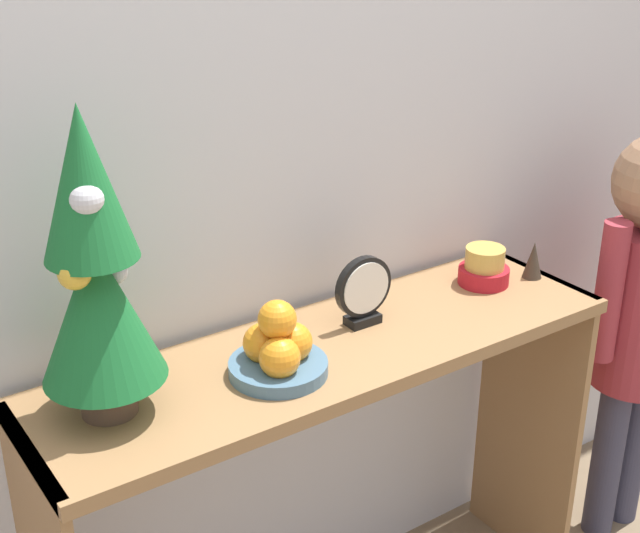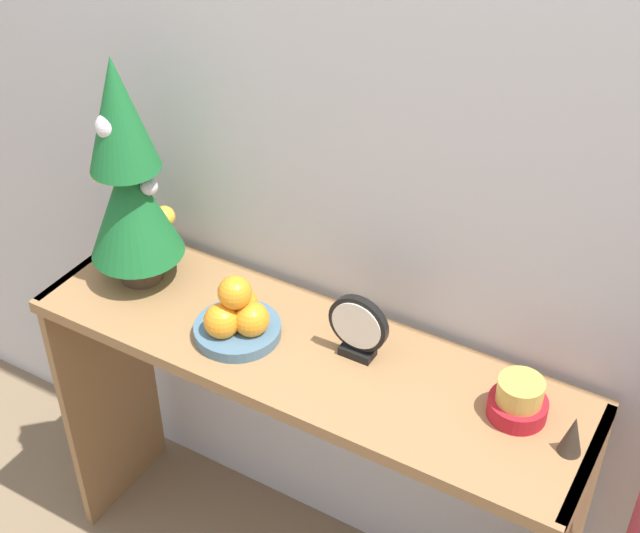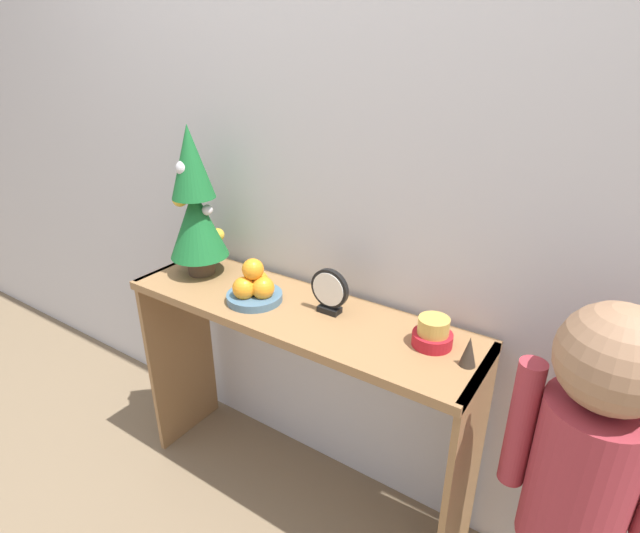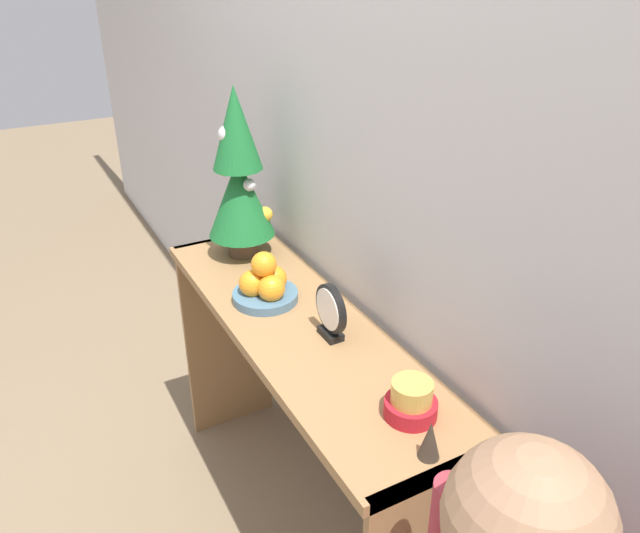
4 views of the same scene
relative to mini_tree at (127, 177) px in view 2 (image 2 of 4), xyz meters
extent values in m
cube|color=silver|center=(0.47, 0.20, 0.16)|extent=(7.00, 0.05, 2.50)
cube|color=olive|center=(0.47, -0.03, -0.29)|extent=(1.26, 0.36, 0.03)
cube|color=olive|center=(-0.16, -0.03, -0.68)|extent=(0.02, 0.33, 0.82)
cylinder|color=#4C3828|center=(0.00, 0.00, -0.25)|extent=(0.10, 0.10, 0.05)
cylinder|color=brown|center=(0.00, 0.00, -0.20)|extent=(0.02, 0.02, 0.04)
cone|color=#19662D|center=(0.00, 0.00, -0.07)|extent=(0.22, 0.22, 0.26)
cone|color=#19662D|center=(0.00, 0.00, 0.15)|extent=(0.16, 0.16, 0.26)
sphere|color=gold|center=(0.01, -0.04, 0.04)|extent=(0.05, 0.05, 0.05)
sphere|color=silver|center=(-0.01, -0.02, 0.13)|extent=(0.06, 0.06, 0.06)
sphere|color=gold|center=(0.03, 0.07, -0.14)|extent=(0.05, 0.05, 0.05)
sphere|color=silver|center=(0.04, 0.02, -0.02)|extent=(0.04, 0.04, 0.04)
sphere|color=gold|center=(-0.04, -0.03, 0.02)|extent=(0.06, 0.06, 0.06)
sphere|color=#2D4CA8|center=(-0.03, -0.03, 0.05)|extent=(0.04, 0.04, 0.04)
cylinder|color=#476B84|center=(0.32, -0.06, -0.26)|extent=(0.19, 0.19, 0.03)
sphere|color=orange|center=(0.35, -0.05, -0.22)|extent=(0.08, 0.08, 0.08)
sphere|color=orange|center=(0.30, -0.03, -0.22)|extent=(0.08, 0.08, 0.08)
sphere|color=orange|center=(0.30, -0.09, -0.22)|extent=(0.08, 0.08, 0.08)
sphere|color=orange|center=(0.32, -0.06, -0.16)|extent=(0.07, 0.07, 0.07)
cylinder|color=#AD1923|center=(0.93, 0.02, -0.25)|extent=(0.12, 0.12, 0.04)
cylinder|color=gold|center=(0.93, 0.02, -0.21)|extent=(0.09, 0.09, 0.05)
cube|color=black|center=(0.57, 0.02, -0.26)|extent=(0.07, 0.04, 0.02)
cylinder|color=black|center=(0.57, 0.02, -0.19)|extent=(0.13, 0.02, 0.13)
cylinder|color=white|center=(0.57, 0.01, -0.19)|extent=(0.11, 0.00, 0.11)
cone|color=#382D23|center=(1.05, -0.02, -0.23)|extent=(0.05, 0.05, 0.09)
camera|label=1|loc=(-0.45, -1.32, 0.61)|focal=50.00mm
camera|label=2|loc=(1.22, -1.25, 1.01)|focal=50.00mm
camera|label=3|loc=(1.35, -1.19, 0.53)|focal=28.00mm
camera|label=4|loc=(1.78, -0.66, 0.65)|focal=35.00mm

